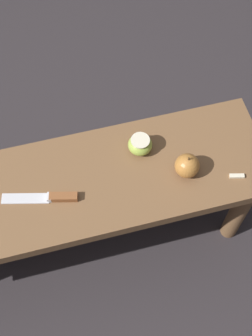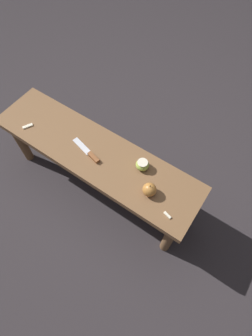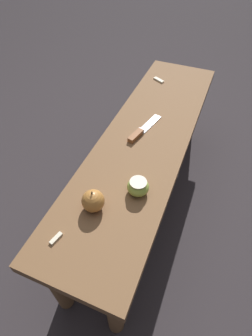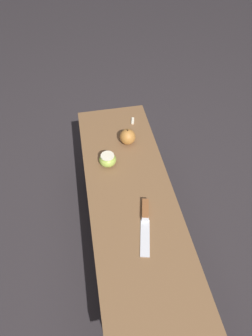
{
  "view_description": "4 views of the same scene",
  "coord_description": "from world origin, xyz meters",
  "px_view_note": "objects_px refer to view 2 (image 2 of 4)",
  "views": [
    {
      "loc": [
        -0.06,
        0.62,
        1.65
      ],
      "look_at": [
        -0.22,
        0.0,
        0.47
      ],
      "focal_mm": 50.0,
      "sensor_mm": 36.0,
      "label": 1
    },
    {
      "loc": [
        -0.61,
        0.57,
        1.67
      ],
      "look_at": [
        -0.22,
        0.0,
        0.47
      ],
      "focal_mm": 28.0,
      "sensor_mm": 36.0,
      "label": 2
    },
    {
      "loc": [
        -0.78,
        -0.23,
        1.14
      ],
      "look_at": [
        -0.22,
        0.0,
        0.47
      ],
      "focal_mm": 28.0,
      "sensor_mm": 36.0,
      "label": 3
    },
    {
      "loc": [
        0.44,
        -0.13,
        1.3
      ],
      "look_at": [
        -0.22,
        0.0,
        0.47
      ],
      "focal_mm": 28.0,
      "sensor_mm": 36.0,
      "label": 4
    }
  ],
  "objects_px": {
    "wooden_bench": "(95,158)",
    "apple_cut": "(142,165)",
    "apple_whole": "(149,190)",
    "knife": "(90,154)"
  },
  "relations": [
    {
      "from": "wooden_bench",
      "to": "apple_cut",
      "type": "xyz_separation_m",
      "value": [
        -0.28,
        -0.07,
        0.1
      ]
    },
    {
      "from": "apple_whole",
      "to": "wooden_bench",
      "type": "bearing_deg",
      "value": -5.99
    },
    {
      "from": "knife",
      "to": "apple_cut",
      "type": "height_order",
      "value": "apple_cut"
    },
    {
      "from": "wooden_bench",
      "to": "knife",
      "type": "xyz_separation_m",
      "value": [
        0.01,
        0.03,
        0.08
      ]
    },
    {
      "from": "knife",
      "to": "apple_cut",
      "type": "distance_m",
      "value": 0.3
    },
    {
      "from": "wooden_bench",
      "to": "knife",
      "type": "bearing_deg",
      "value": 76.92
    },
    {
      "from": "apple_whole",
      "to": "apple_cut",
      "type": "distance_m",
      "value": 0.15
    },
    {
      "from": "wooden_bench",
      "to": "apple_whole",
      "type": "xyz_separation_m",
      "value": [
        -0.39,
        0.04,
        0.11
      ]
    },
    {
      "from": "knife",
      "to": "apple_cut",
      "type": "xyz_separation_m",
      "value": [
        -0.29,
        -0.1,
        0.02
      ]
    },
    {
      "from": "knife",
      "to": "apple_whole",
      "type": "bearing_deg",
      "value": -167.98
    }
  ]
}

